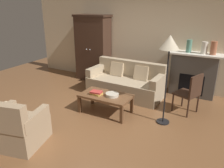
{
  "coord_description": "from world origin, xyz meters",
  "views": [
    {
      "loc": [
        2.25,
        -3.45,
        2.3
      ],
      "look_at": [
        0.03,
        0.73,
        0.55
      ],
      "focal_mm": 35.65,
      "sensor_mm": 36.0,
      "label": 1
    }
  ],
  "objects": [
    {
      "name": "fireplace",
      "position": [
        1.55,
        2.3,
        0.57
      ],
      "size": [
        1.26,
        0.48,
        1.12
      ],
      "color": "#4C4947",
      "rests_on": "ground"
    },
    {
      "name": "mantel_vase_jade",
      "position": [
        1.37,
        2.28,
        1.28
      ],
      "size": [
        0.13,
        0.13,
        0.31
      ],
      "primitive_type": "cylinder",
      "color": "slate",
      "rests_on": "fireplace"
    },
    {
      "name": "side_chair_wooden",
      "position": [
        1.68,
        1.2,
        0.51
      ],
      "size": [
        0.57,
        0.57,
        0.9
      ],
      "color": "#382319",
      "rests_on": "ground"
    },
    {
      "name": "ground_plane",
      "position": [
        0.0,
        0.0,
        0.0
      ],
      "size": [
        9.6,
        9.6,
        0.0
      ],
      "primitive_type": "plane",
      "color": "brown"
    },
    {
      "name": "floor_lamp",
      "position": [
        1.3,
        0.55,
        1.52
      ],
      "size": [
        0.36,
        0.36,
        1.75
      ],
      "color": "black",
      "rests_on": "ground"
    },
    {
      "name": "book_stack",
      "position": [
        -0.12,
        0.31,
        0.46
      ],
      "size": [
        0.26,
        0.2,
        0.08
      ],
      "color": "gold",
      "rests_on": "coffee_table"
    },
    {
      "name": "coffee_table",
      "position": [
        0.06,
        0.38,
        0.37
      ],
      "size": [
        1.1,
        0.6,
        0.42
      ],
      "color": "brown",
      "rests_on": "ground"
    },
    {
      "name": "armchair_near_left",
      "position": [
        -0.66,
        -1.34,
        0.32
      ],
      "size": [
        0.92,
        0.92,
        0.88
      ],
      "color": "#997F60",
      "rests_on": "ground"
    },
    {
      "name": "back_wall",
      "position": [
        0.0,
        2.55,
        1.4
      ],
      "size": [
        7.2,
        0.1,
        2.8
      ],
      "primitive_type": "cube",
      "color": "beige",
      "rests_on": "ground"
    },
    {
      "name": "mantel_vase_cream",
      "position": [
        1.73,
        2.28,
        1.26
      ],
      "size": [
        0.14,
        0.14,
        0.29
      ],
      "primitive_type": "cylinder",
      "color": "beige",
      "rests_on": "fireplace"
    },
    {
      "name": "couch",
      "position": [
        0.03,
        1.51,
        0.32
      ],
      "size": [
        1.95,
        0.93,
        0.86
      ],
      "color": "tan",
      "rests_on": "ground"
    },
    {
      "name": "fruit_bowl",
      "position": [
        0.22,
        0.39,
        0.45
      ],
      "size": [
        0.28,
        0.28,
        0.06
      ],
      "primitive_type": "cylinder",
      "color": "beige",
      "rests_on": "coffee_table"
    },
    {
      "name": "mantel_vase_terracotta",
      "position": [
        1.93,
        2.28,
        1.28
      ],
      "size": [
        0.14,
        0.14,
        0.32
      ],
      "primitive_type": "cylinder",
      "color": "#A86042",
      "rests_on": "fireplace"
    },
    {
      "name": "armoire",
      "position": [
        -1.4,
        2.22,
        0.98
      ],
      "size": [
        1.06,
        0.57,
        1.96
      ],
      "color": "#382319",
      "rests_on": "ground"
    }
  ]
}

